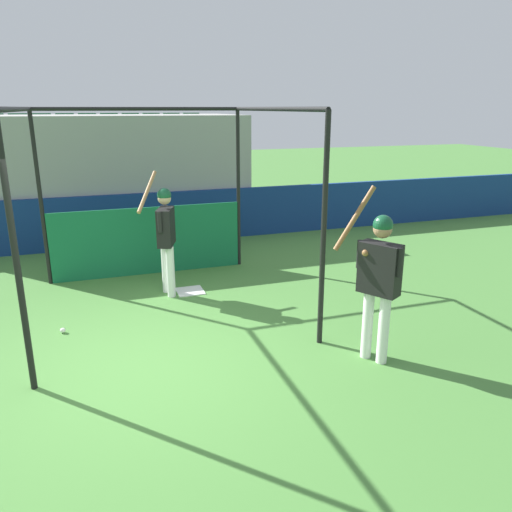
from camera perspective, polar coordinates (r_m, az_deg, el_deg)
The scene contains 8 objects.
ground_plane at distance 6.24m, azimuth -12.53°, elevation -12.30°, with size 60.00×60.00×0.00m, color #477F38.
outfield_wall at distance 11.42m, azimuth -16.12°, elevation 3.84°, with size 24.00×0.12×1.16m.
bleacher_section at distance 12.92m, azimuth -16.85°, elevation 8.97°, with size 6.50×3.20×2.84m.
batting_cage at distance 8.55m, azimuth -11.88°, elevation 4.79°, with size 3.55×3.70×2.99m.
home_plate at distance 8.49m, azimuth -7.54°, elevation -3.99°, with size 0.44×0.44×0.02m.
player_batter at distance 8.13m, azimuth -10.30°, elevation 2.84°, with size 0.62×1.02×1.96m.
player_waiting at distance 6.01m, azimuth 13.82°, elevation -2.02°, with size 0.67×0.66×2.10m.
baseball at distance 7.41m, azimuth -21.21°, elevation -7.94°, with size 0.07×0.07×0.07m.
Camera 1 is at (-0.47, -5.46, 2.97)m, focal length 35.00 mm.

